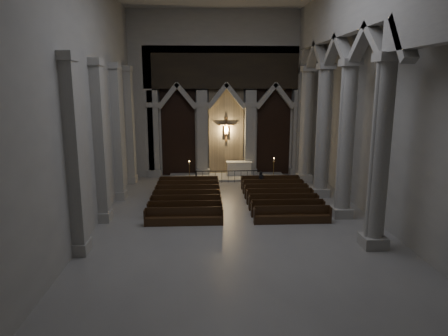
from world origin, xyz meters
name	(u,v)px	position (x,y,z in m)	size (l,w,h in m)	color
room	(241,66)	(0.00, 0.00, 7.60)	(24.00, 24.10, 12.00)	gray
sanctuary_wall	(226,87)	(0.00, 11.54, 6.62)	(14.00, 0.77, 12.00)	#A6A39B
right_arcade	(352,63)	(5.50, 1.33, 7.83)	(1.00, 24.00, 12.00)	#A6A39B
left_pilasters	(110,139)	(-6.75, 3.50, 3.91)	(0.60, 13.00, 8.03)	#A6A39B
sanctuary_step	(227,177)	(0.00, 10.60, 0.07)	(8.50, 2.60, 0.15)	#A6A39B
altar	(239,168)	(0.94, 11.13, 0.64)	(1.93, 0.77, 0.98)	silver
altar_rail	(228,175)	(0.00, 9.11, 0.60)	(4.60, 0.09, 0.90)	black
candle_stand_left	(190,176)	(-2.74, 9.67, 0.41)	(0.25, 0.25, 1.49)	olive
candle_stand_right	(273,174)	(3.34, 9.85, 0.44)	(0.28, 0.28, 1.63)	olive
pews	(233,199)	(0.00, 4.02, 0.28)	(9.28, 7.19, 0.86)	black
worshipper	(261,180)	(2.11, 7.50, 0.57)	(0.42, 0.27, 1.15)	black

